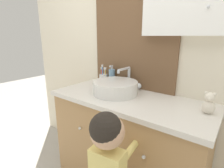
% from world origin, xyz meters
% --- Properties ---
extents(wall_back, '(3.20, 0.18, 2.50)m').
position_xyz_m(wall_back, '(0.01, 0.62, 1.29)').
color(wall_back, beige).
rests_on(wall_back, ground_plane).
extents(vanity_counter, '(1.27, 0.55, 0.90)m').
position_xyz_m(vanity_counter, '(0.00, 0.33, 0.45)').
color(vanity_counter, '#A37A4C').
rests_on(vanity_counter, ground_plane).
extents(sink_basin, '(0.37, 0.42, 0.20)m').
position_xyz_m(sink_basin, '(-0.14, 0.34, 0.95)').
color(sink_basin, silver).
rests_on(sink_basin, vanity_counter).
extents(toothbrush_holder, '(0.08, 0.08, 0.20)m').
position_xyz_m(toothbrush_holder, '(-0.41, 0.52, 0.95)').
color(toothbrush_holder, silver).
rests_on(toothbrush_holder, vanity_counter).
extents(soap_dispenser, '(0.06, 0.06, 0.20)m').
position_xyz_m(soap_dispenser, '(-0.32, 0.53, 0.98)').
color(soap_dispenser, '#6B93B2').
rests_on(soap_dispenser, vanity_counter).
extents(teddy_bear, '(0.08, 0.07, 0.14)m').
position_xyz_m(teddy_bear, '(0.55, 0.37, 0.96)').
color(teddy_bear, beige).
rests_on(teddy_bear, vanity_counter).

